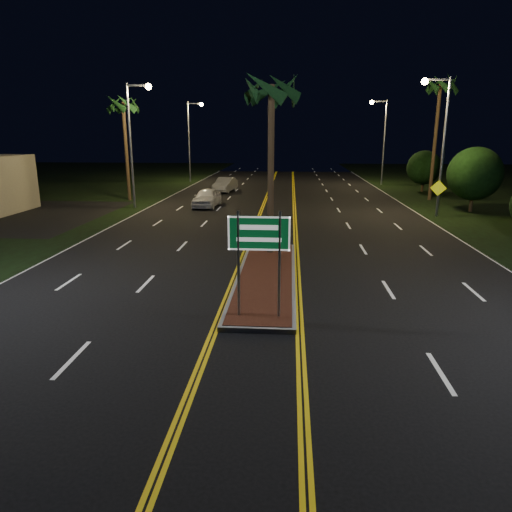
# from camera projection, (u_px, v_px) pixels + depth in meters

# --- Properties ---
(ground) EXTENTS (120.00, 120.00, 0.00)m
(ground) POSITION_uv_depth(u_px,v_px,m) (251.00, 366.00, 11.09)
(ground) COLOR black
(ground) RESTS_ON ground
(median_island) EXTENTS (2.25, 10.25, 0.17)m
(median_island) POSITION_uv_depth(u_px,v_px,m) (266.00, 276.00, 17.81)
(median_island) COLOR gray
(median_island) RESTS_ON ground
(highway_sign) EXTENTS (1.80, 0.08, 3.20)m
(highway_sign) POSITION_uv_depth(u_px,v_px,m) (259.00, 243.00, 13.16)
(highway_sign) COLOR gray
(highway_sign) RESTS_ON ground
(streetlight_left_mid) EXTENTS (1.91, 0.44, 9.00)m
(streetlight_left_mid) POSITION_uv_depth(u_px,v_px,m) (135.00, 131.00, 33.51)
(streetlight_left_mid) COLOR gray
(streetlight_left_mid) RESTS_ON ground
(streetlight_left_far) EXTENTS (1.91, 0.44, 9.00)m
(streetlight_left_far) POSITION_uv_depth(u_px,v_px,m) (192.00, 132.00, 52.78)
(streetlight_left_far) COLOR gray
(streetlight_left_far) RESTS_ON ground
(streetlight_right_mid) EXTENTS (1.91, 0.44, 9.00)m
(streetlight_right_mid) POSITION_uv_depth(u_px,v_px,m) (439.00, 131.00, 30.06)
(streetlight_right_mid) COLOR gray
(streetlight_right_mid) RESTS_ON ground
(streetlight_right_far) EXTENTS (1.91, 0.44, 9.00)m
(streetlight_right_far) POSITION_uv_depth(u_px,v_px,m) (381.00, 132.00, 49.33)
(streetlight_right_far) COLOR gray
(streetlight_right_far) RESTS_ON ground
(palm_median) EXTENTS (2.40, 2.40, 8.30)m
(palm_median) POSITION_uv_depth(u_px,v_px,m) (271.00, 90.00, 19.33)
(palm_median) COLOR #382819
(palm_median) RESTS_ON ground
(palm_left_far) EXTENTS (2.40, 2.40, 8.80)m
(palm_left_far) POSITION_uv_depth(u_px,v_px,m) (123.00, 105.00, 36.98)
(palm_left_far) COLOR #382819
(palm_left_far) RESTS_ON ground
(palm_right_far) EXTENTS (2.40, 2.40, 10.30)m
(palm_right_far) POSITION_uv_depth(u_px,v_px,m) (440.00, 87.00, 36.71)
(palm_right_far) COLOR #382819
(palm_right_far) RESTS_ON ground
(shrub_mid) EXTENTS (3.78, 3.78, 4.62)m
(shrub_mid) POSITION_uv_depth(u_px,v_px,m) (475.00, 174.00, 32.50)
(shrub_mid) COLOR #382819
(shrub_mid) RESTS_ON ground
(shrub_far) EXTENTS (3.24, 3.24, 3.96)m
(shrub_far) POSITION_uv_depth(u_px,v_px,m) (424.00, 168.00, 44.18)
(shrub_far) COLOR #382819
(shrub_far) RESTS_ON ground
(car_near) EXTENTS (2.44, 5.15, 1.68)m
(car_near) POSITION_uv_depth(u_px,v_px,m) (207.00, 196.00, 35.22)
(car_near) COLOR silver
(car_near) RESTS_ON ground
(car_far) EXTENTS (2.80, 5.08, 1.60)m
(car_far) POSITION_uv_depth(u_px,v_px,m) (225.00, 184.00, 44.49)
(car_far) COLOR #A3A6AC
(car_far) RESTS_ON ground
(warning_sign) EXTENTS (0.99, 0.39, 2.48)m
(warning_sign) POSITION_uv_depth(u_px,v_px,m) (438.00, 193.00, 30.66)
(warning_sign) COLOR gray
(warning_sign) RESTS_ON ground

